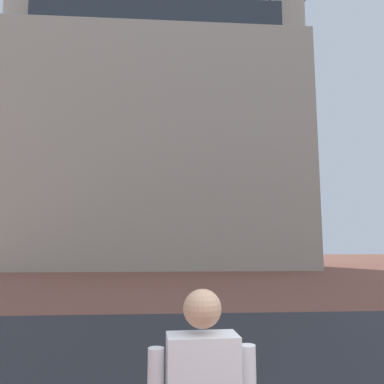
% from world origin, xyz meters
% --- Properties ---
extents(ground_plane, '(120.00, 120.00, 0.00)m').
position_xyz_m(ground_plane, '(0.00, 10.00, 0.00)').
color(ground_plane, brown).
extents(street_asphalt_strip, '(120.00, 6.07, 0.00)m').
position_xyz_m(street_asphalt_strip, '(0.00, 7.06, 0.00)').
color(street_asphalt_strip, '#2D2D33').
rests_on(street_asphalt_strip, ground_plane).
extents(landmark_building, '(25.14, 10.26, 40.85)m').
position_xyz_m(landmark_building, '(-1.53, 31.57, 12.45)').
color(landmark_building, '#B2A893').
rests_on(landmark_building, ground_plane).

